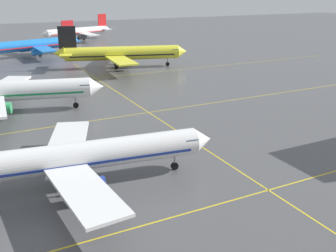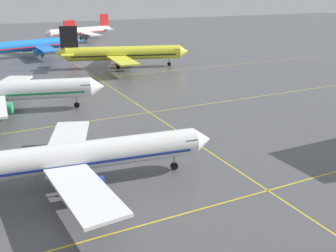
{
  "view_description": "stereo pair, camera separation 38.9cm",
  "coord_description": "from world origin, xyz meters",
  "px_view_note": "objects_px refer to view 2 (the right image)",
  "views": [
    {
      "loc": [
        -29.53,
        1.42,
        22.75
      ],
      "look_at": [
        -5.3,
        49.09,
        3.93
      ],
      "focal_mm": 41.69,
      "sensor_mm": 36.0,
      "label": 1
    },
    {
      "loc": [
        -29.19,
        1.25,
        22.75
      ],
      "look_at": [
        -5.3,
        49.09,
        3.93
      ],
      "focal_mm": 41.69,
      "sensor_mm": 36.0,
      "label": 2
    }
  ],
  "objects_px": {
    "airliner_distant_taxiway": "(80,32)",
    "airliner_third_row": "(2,91)",
    "airliner_second_row": "(78,156)",
    "airliner_far_right_stand": "(34,45)",
    "airliner_far_left_stand": "(122,53)"
  },
  "relations": [
    {
      "from": "airliner_second_row",
      "to": "airliner_third_row",
      "type": "xyz_separation_m",
      "value": [
        -5.51,
        36.33,
        0.42
      ]
    },
    {
      "from": "airliner_second_row",
      "to": "airliner_third_row",
      "type": "height_order",
      "value": "airliner_third_row"
    },
    {
      "from": "airliner_third_row",
      "to": "airliner_far_right_stand",
      "type": "xyz_separation_m",
      "value": [
        16.01,
        66.91,
        -0.09
      ]
    },
    {
      "from": "airliner_third_row",
      "to": "airliner_far_left_stand",
      "type": "distance_m",
      "value": 49.37
    },
    {
      "from": "airliner_second_row",
      "to": "airliner_far_right_stand",
      "type": "distance_m",
      "value": 103.77
    },
    {
      "from": "airliner_second_row",
      "to": "airliner_far_left_stand",
      "type": "height_order",
      "value": "airliner_far_left_stand"
    },
    {
      "from": "airliner_second_row",
      "to": "airliner_distant_taxiway",
      "type": "height_order",
      "value": "airliner_distant_taxiway"
    },
    {
      "from": "airliner_far_left_stand",
      "to": "airliner_far_right_stand",
      "type": "xyz_separation_m",
      "value": [
        -20.72,
        33.91,
        -0.29
      ]
    },
    {
      "from": "airliner_far_left_stand",
      "to": "airliner_distant_taxiway",
      "type": "height_order",
      "value": "airliner_far_left_stand"
    },
    {
      "from": "airliner_second_row",
      "to": "airliner_distant_taxiway",
      "type": "distance_m",
      "value": 147.36
    },
    {
      "from": "airliner_third_row",
      "to": "airliner_distant_taxiway",
      "type": "bearing_deg",
      "value": 68.12
    },
    {
      "from": "airliner_distant_taxiway",
      "to": "airliner_third_row",
      "type": "bearing_deg",
      "value": -111.88
    },
    {
      "from": "airliner_second_row",
      "to": "airliner_third_row",
      "type": "relative_size",
      "value": 0.91
    },
    {
      "from": "airliner_far_left_stand",
      "to": "airliner_distant_taxiway",
      "type": "bearing_deg",
      "value": 85.36
    },
    {
      "from": "airliner_far_left_stand",
      "to": "airliner_second_row",
      "type": "bearing_deg",
      "value": -114.24
    }
  ]
}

